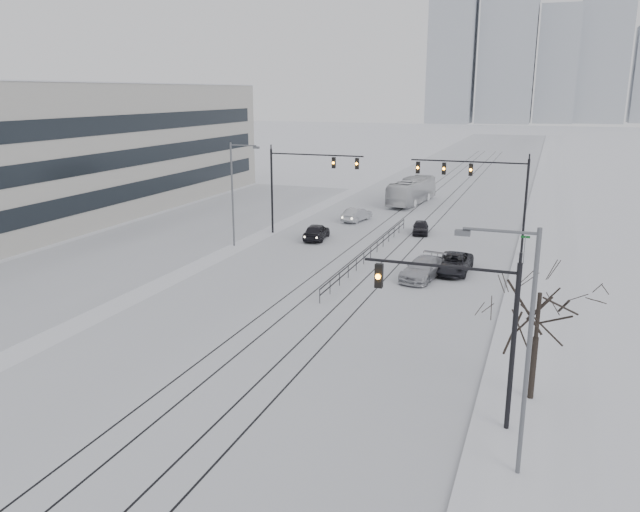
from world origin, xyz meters
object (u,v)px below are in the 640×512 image
at_px(bare_tree, 539,304).
at_px(box_truck, 412,191).
at_px(sedan_nb_far, 421,227).
at_px(sedan_sb_inner, 316,232).
at_px(sedan_sb_outer, 357,215).
at_px(traffic_mast_near, 472,319).
at_px(sedan_nb_front, 453,263).
at_px(sedan_nb_right, 423,269).

relative_size(bare_tree, box_truck, 0.56).
bearing_deg(sedan_nb_far, sedan_sb_inner, -155.68).
bearing_deg(sedan_sb_outer, traffic_mast_near, 124.94).
bearing_deg(sedan_nb_front, traffic_mast_near, -78.23).
xyz_separation_m(sedan_nb_front, sedan_nb_right, (-1.83, -2.40, 0.04)).
bearing_deg(sedan_nb_front, sedan_sb_inner, 156.10).
bearing_deg(traffic_mast_near, sedan_sb_outer, 113.17).
height_order(sedan_sb_inner, sedan_sb_outer, sedan_sb_inner).
bearing_deg(bare_tree, box_truck, 108.16).
relative_size(sedan_sb_inner, sedan_nb_far, 1.21).
distance_m(sedan_nb_front, sedan_nb_far, 13.21).
xyz_separation_m(bare_tree, sedan_sb_outer, (-18.66, 34.97, -3.79)).
distance_m(sedan_sb_outer, sedan_nb_front, 20.10).
xyz_separation_m(sedan_sb_inner, sedan_nb_far, (8.47, 5.76, -0.13)).
bearing_deg(sedan_nb_far, bare_tree, -80.29).
relative_size(traffic_mast_near, bare_tree, 1.15).
distance_m(traffic_mast_near, sedan_nb_front, 22.81).
bearing_deg(box_truck, traffic_mast_near, 111.98).
height_order(sedan_nb_front, sedan_nb_right, sedan_nb_right).
xyz_separation_m(traffic_mast_near, box_truck, (-13.12, 50.36, -3.04)).
bearing_deg(sedan_sb_inner, sedan_nb_right, 136.28).
xyz_separation_m(sedan_nb_far, box_truck, (-4.33, 15.96, 0.91)).
distance_m(sedan_sb_inner, sedan_nb_right, 14.60).
bearing_deg(sedan_sb_inner, traffic_mast_near, 114.87).
bearing_deg(bare_tree, sedan_nb_front, 108.10).
xyz_separation_m(sedan_sb_outer, sedan_nb_right, (10.57, -18.22, 0.05)).
bearing_deg(bare_tree, sedan_nb_right, 115.77).
distance_m(sedan_sb_inner, sedan_sb_outer, 9.39).
height_order(sedan_sb_outer, box_truck, box_truck).
bearing_deg(traffic_mast_near, bare_tree, 51.24).
bearing_deg(box_truck, sedan_sb_inner, 86.60).
height_order(sedan_nb_right, box_truck, box_truck).
distance_m(sedan_sb_outer, sedan_nb_far, 8.27).
height_order(bare_tree, sedan_sb_outer, bare_tree).
relative_size(sedan_sb_inner, sedan_nb_right, 0.84).
height_order(sedan_sb_inner, sedan_nb_right, sedan_nb_right).
bearing_deg(traffic_mast_near, sedan_nb_right, 106.03).
height_order(bare_tree, sedan_nb_far, bare_tree).
distance_m(sedan_nb_front, box_truck, 29.71).
bearing_deg(sedan_nb_far, sedan_nb_right, -87.93).
bearing_deg(sedan_nb_far, sedan_sb_outer, 144.50).
xyz_separation_m(sedan_sb_outer, sedan_nb_far, (7.46, -3.57, -0.09)).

